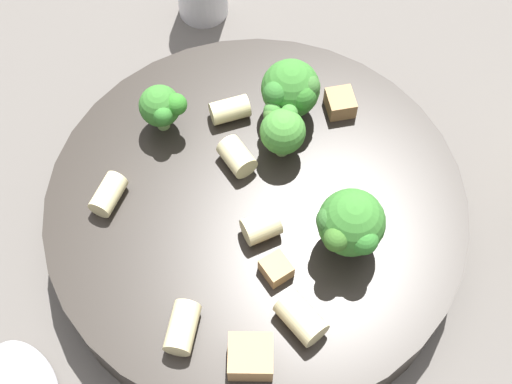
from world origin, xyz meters
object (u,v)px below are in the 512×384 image
(chicken_chunk_2, at_px, (276,268))
(rigatoni_0, at_px, (230,110))
(pasta_bowl, at_px, (256,213))
(rigatoni_1, at_px, (261,227))
(broccoli_floret_2, at_px, (291,90))
(rigatoni_4, at_px, (108,194))
(broccoli_floret_3, at_px, (162,107))
(rigatoni_3, at_px, (182,328))
(broccoli_floret_0, at_px, (350,224))
(broccoli_floret_1, at_px, (283,130))
(chicken_chunk_0, at_px, (251,357))
(rigatoni_5, at_px, (237,157))
(chicken_chunk_1, at_px, (340,103))
(rigatoni_2, at_px, (301,318))

(chicken_chunk_2, bearing_deg, rigatoni_0, -63.75)
(pasta_bowl, distance_m, rigatoni_1, 0.03)
(broccoli_floret_2, height_order, rigatoni_4, broccoli_floret_2)
(broccoli_floret_3, bearing_deg, rigatoni_3, 109.44)
(broccoli_floret_0, relative_size, broccoli_floret_1, 1.29)
(broccoli_floret_0, xyz_separation_m, broccoli_floret_2, (0.05, -0.09, -0.00))
(chicken_chunk_2, bearing_deg, rigatoni_1, -59.48)
(broccoli_floret_1, bearing_deg, rigatoni_3, 76.76)
(pasta_bowl, relative_size, broccoli_floret_1, 7.21)
(rigatoni_1, bearing_deg, chicken_chunk_0, 97.45)
(rigatoni_5, xyz_separation_m, chicken_chunk_2, (-0.04, 0.07, -0.00))
(pasta_bowl, distance_m, broccoli_floret_3, 0.09)
(broccoli_floret_2, bearing_deg, chicken_chunk_0, 93.12)
(broccoli_floret_3, relative_size, chicken_chunk_1, 1.83)
(rigatoni_2, distance_m, chicken_chunk_1, 0.15)
(rigatoni_3, bearing_deg, chicken_chunk_0, 168.42)
(rigatoni_4, bearing_deg, broccoli_floret_2, -138.14)
(rigatoni_3, bearing_deg, chicken_chunk_1, -110.10)
(rigatoni_0, xyz_separation_m, rigatoni_3, (-0.01, 0.15, 0.00))
(pasta_bowl, height_order, chicken_chunk_1, chicken_chunk_1)
(rigatoni_5, bearing_deg, rigatoni_2, 121.01)
(broccoli_floret_2, distance_m, chicken_chunk_2, 0.11)
(broccoli_floret_0, distance_m, rigatoni_5, 0.09)
(pasta_bowl, bearing_deg, rigatoni_4, 11.82)
(broccoli_floret_2, relative_size, rigatoni_3, 1.60)
(broccoli_floret_2, bearing_deg, rigatoni_5, 59.99)
(broccoli_floret_3, height_order, chicken_chunk_1, broccoli_floret_3)
(broccoli_floret_0, height_order, rigatoni_4, broccoli_floret_0)
(pasta_bowl, height_order, rigatoni_2, rigatoni_2)
(broccoli_floret_3, height_order, rigatoni_1, broccoli_floret_3)
(rigatoni_5, bearing_deg, broccoli_floret_1, -147.35)
(rigatoni_0, height_order, rigatoni_4, same)
(broccoli_floret_1, height_order, rigatoni_0, broccoli_floret_1)
(rigatoni_1, relative_size, chicken_chunk_1, 1.10)
(rigatoni_5, bearing_deg, chicken_chunk_2, 119.36)
(chicken_chunk_1, height_order, chicken_chunk_2, chicken_chunk_1)
(rigatoni_2, bearing_deg, broccoli_floret_0, -108.30)
(chicken_chunk_0, bearing_deg, chicken_chunk_2, -93.68)
(pasta_bowl, height_order, chicken_chunk_0, chicken_chunk_0)
(rigatoni_1, relative_size, chicken_chunk_0, 0.87)
(broccoli_floret_0, height_order, broccoli_floret_2, broccoli_floret_0)
(broccoli_floret_1, distance_m, rigatoni_5, 0.03)
(rigatoni_3, distance_m, rigatoni_5, 0.11)
(broccoli_floret_3, distance_m, chicken_chunk_0, 0.17)
(broccoli_floret_2, xyz_separation_m, chicken_chunk_0, (-0.01, 0.17, -0.02))
(broccoli_floret_1, distance_m, rigatoni_2, 0.12)
(rigatoni_1, distance_m, rigatoni_5, 0.05)
(broccoli_floret_1, height_order, rigatoni_4, broccoli_floret_1)
(broccoli_floret_1, distance_m, rigatoni_0, 0.04)
(broccoli_floret_2, xyz_separation_m, rigatoni_2, (-0.03, 0.14, -0.02))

